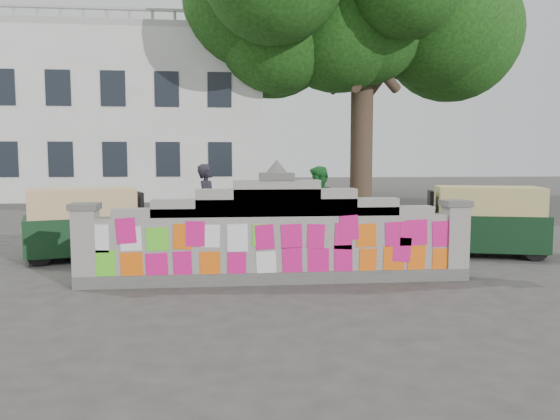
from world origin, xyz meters
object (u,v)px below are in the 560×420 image
(pedestrian, at_px, (320,208))
(rickshaw_right, at_px, (484,220))
(cyclist_bike, at_px, (208,234))
(cyclist_rider, at_px, (208,217))
(rickshaw_left, at_px, (86,222))

(pedestrian, xyz_separation_m, rickshaw_right, (3.29, -1.05, -0.18))
(cyclist_bike, relative_size, rickshaw_right, 0.70)
(cyclist_bike, height_order, cyclist_rider, cyclist_rider)
(rickshaw_right, bearing_deg, rickshaw_left, 12.40)
(cyclist_bike, distance_m, cyclist_rider, 0.34)
(rickshaw_left, xyz_separation_m, rickshaw_right, (8.20, -0.51, 0.01))
(rickshaw_left, relative_size, rickshaw_right, 0.98)
(cyclist_rider, height_order, pedestrian, pedestrian)
(cyclist_bike, height_order, rickshaw_right, rickshaw_right)
(rickshaw_right, bearing_deg, pedestrian, -1.72)
(rickshaw_left, bearing_deg, pedestrian, -11.29)
(cyclist_bike, distance_m, rickshaw_right, 5.75)
(cyclist_rider, xyz_separation_m, rickshaw_left, (-2.46, 0.20, -0.10))
(cyclist_rider, bearing_deg, rickshaw_left, 95.00)
(cyclist_bike, xyz_separation_m, cyclist_rider, (0.00, 0.00, 0.34))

